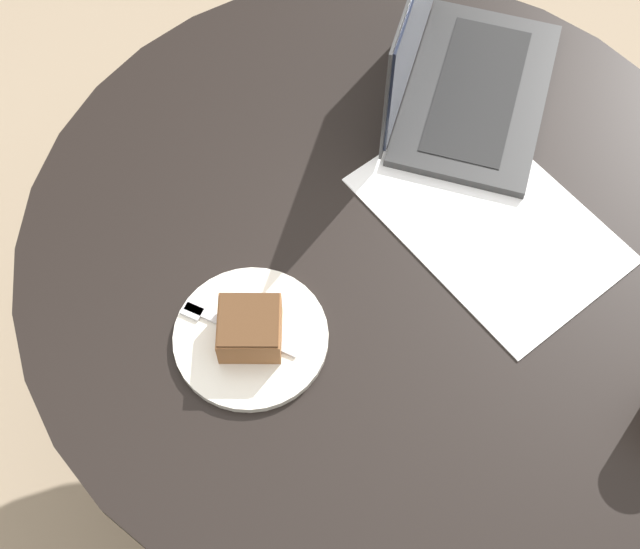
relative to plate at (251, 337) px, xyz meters
The scene contains 7 objects.
ground_plane 0.78m from the plate, 96.55° to the right, with size 12.00×12.00×0.00m, color gray.
dining_table 0.31m from the plate, 96.55° to the right, with size 1.07×1.07×0.74m.
paper_document 0.39m from the plate, 107.27° to the right, with size 0.41×0.30×0.00m.
plate is the anchor object (origin of this frame).
cake_slice 0.03m from the plate, behind, with size 0.12×0.12×0.05m.
fork 0.04m from the plate, 16.35° to the left, with size 0.17×0.07×0.00m.
laptop 0.53m from the plate, 82.31° to the right, with size 0.35×0.41×0.24m.
Camera 1 is at (-0.38, 0.54, 1.84)m, focal length 50.00 mm.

